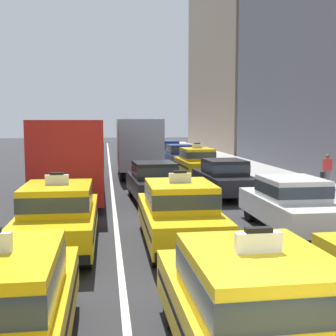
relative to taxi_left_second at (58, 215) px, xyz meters
name	(u,v)px	position (x,y,z in m)	size (l,w,h in m)	color
lane_stripe_left_center	(111,183)	(1.46, 11.80, -0.87)	(0.14, 80.00, 0.01)	silver
lane_stripe_center_right	(173,182)	(4.66, 11.80, -0.87)	(0.14, 80.00, 0.01)	silver
sidewalk_curb	(319,193)	(10.26, 6.80, -0.80)	(4.00, 90.00, 0.15)	#9E9993
taxi_left_second	(58,215)	(0.00, 0.00, 0.00)	(1.85, 4.57, 1.96)	black
bus_left_third	(74,152)	(-0.21, 9.22, 0.94)	(2.65, 11.23, 3.22)	black
taxi_left_fourth	(86,156)	(-0.12, 18.67, 0.00)	(1.88, 4.58, 1.96)	black
taxi_center_nearest	(254,312)	(2.94, -6.03, 0.00)	(1.87, 4.58, 1.96)	black
taxi_center_second	(179,212)	(3.01, -0.06, 0.00)	(1.86, 4.57, 1.96)	black
sedan_center_third	(154,180)	(3.06, 6.30, -0.03)	(1.98, 4.39, 1.58)	black
box_truck_center_fourth	(137,145)	(3.01, 14.74, 0.90)	(2.31, 6.96, 3.27)	black
sedan_right_second	(291,202)	(6.45, 1.01, -0.03)	(1.78, 4.31, 1.58)	black
sedan_right_third	(224,177)	(6.08, 6.98, -0.03)	(1.87, 4.34, 1.58)	black
taxi_right_fourth	(197,162)	(6.23, 13.31, 0.00)	(1.92, 4.60, 1.96)	black
sedan_right_fifth	(179,155)	(6.12, 18.58, -0.03)	(1.95, 4.37, 1.58)	black
sedan_right_sixth	(167,150)	(6.09, 24.29, -0.03)	(1.96, 4.38, 1.58)	black
pedestrian_far_corner	(327,171)	(11.11, 7.81, 0.04)	(0.47, 0.24, 1.54)	slate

